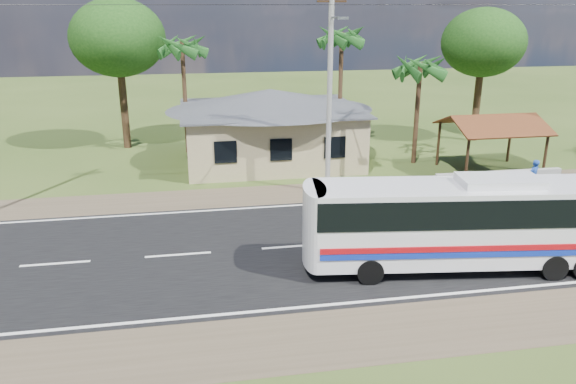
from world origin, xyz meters
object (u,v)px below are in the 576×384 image
at_px(waiting_shed, 493,125).
at_px(motorcycle, 373,187).
at_px(coach_bus, 470,217).
at_px(person, 533,177).

xyz_separation_m(waiting_shed, motorcycle, (-7.88, -2.89, -2.30)).
xyz_separation_m(coach_bus, motorcycle, (-0.73, 8.52, -1.55)).
relative_size(coach_bus, person, 6.29).
height_order(waiting_shed, person, waiting_shed).
height_order(coach_bus, person, coach_bus).
xyz_separation_m(waiting_shed, coach_bus, (-7.15, -11.41, -0.75)).
bearing_deg(waiting_shed, coach_bus, -122.07).
height_order(waiting_shed, coach_bus, coach_bus).
bearing_deg(person, coach_bus, 23.47).
distance_m(coach_bus, motorcycle, 8.69).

